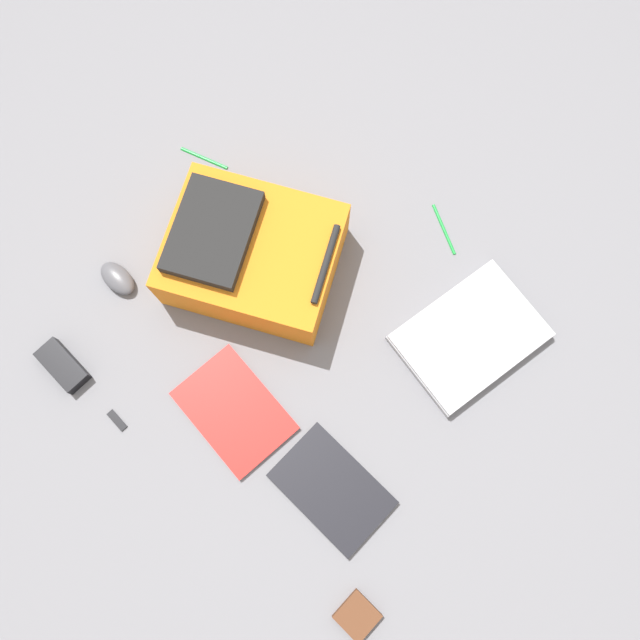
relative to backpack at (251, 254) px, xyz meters
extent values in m
plane|color=slate|center=(0.05, 0.21, -0.08)|extent=(3.48, 3.48, 0.00)
cube|color=orange|center=(0.00, 0.01, -0.01)|extent=(0.44, 0.48, 0.15)
cube|color=black|center=(0.03, -0.08, 0.09)|extent=(0.29, 0.25, 0.03)
cylinder|color=black|center=(-0.06, 0.18, 0.08)|extent=(0.19, 0.08, 0.02)
cube|color=#929296|center=(-0.16, 0.55, -0.07)|extent=(0.40, 0.34, 0.02)
cube|color=#B7B7BC|center=(-0.16, 0.55, -0.06)|extent=(0.39, 0.33, 0.01)
cube|color=silver|center=(0.33, 0.18, -0.08)|extent=(0.24, 0.30, 0.01)
cube|color=red|center=(0.33, 0.18, -0.07)|extent=(0.25, 0.31, 0.00)
cube|color=silver|center=(0.34, 0.48, -0.08)|extent=(0.21, 0.28, 0.01)
cube|color=black|center=(0.34, 0.48, -0.07)|extent=(0.21, 0.29, 0.00)
ellipsoid|color=#4C4C51|center=(0.23, -0.26, -0.06)|extent=(0.08, 0.12, 0.04)
cube|color=black|center=(0.48, -0.22, -0.06)|extent=(0.08, 0.14, 0.04)
cylinder|color=#198C33|center=(-0.36, 0.35, -0.08)|extent=(0.09, 0.12, 0.01)
cylinder|color=#198C33|center=(-0.17, -0.29, -0.08)|extent=(0.03, 0.14, 0.01)
cube|color=#59331E|center=(0.53, 0.68, -0.07)|extent=(0.09, 0.09, 0.02)
cube|color=black|center=(0.51, -0.03, -0.08)|extent=(0.03, 0.06, 0.01)
camera|label=1|loc=(0.33, 0.44, 1.42)|focal=34.69mm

